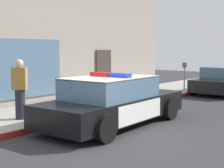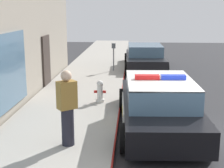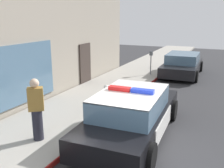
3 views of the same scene
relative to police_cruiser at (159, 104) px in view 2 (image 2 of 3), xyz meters
The scene contains 8 objects.
ground 1.79m from the police_cruiser, 153.38° to the right, with size 48.00×48.00×0.00m, color #303033.
sidewalk 3.07m from the police_cruiser, 119.59° to the left, with size 48.00×3.02×0.15m, color #A39E93.
curb_red_paint 1.94m from the police_cruiser, 143.76° to the left, with size 28.80×0.04×0.14m, color maroon.
police_cruiser is the anchor object (origin of this frame).
fire_hydrant 2.61m from the police_cruiser, 42.30° to the left, with size 0.34×0.39×0.73m.
car_down_street 8.77m from the police_cruiser, ahead, with size 4.64×2.19×1.29m.
pedestrian_on_sidewalk 2.67m from the police_cruiser, 126.44° to the left, with size 0.45×0.48×1.71m.
parking_meter 7.66m from the police_cruiser, 12.30° to the left, with size 0.12×0.18×1.34m.
Camera 2 is at (-7.02, 1.45, 3.18)m, focal length 53.26 mm.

